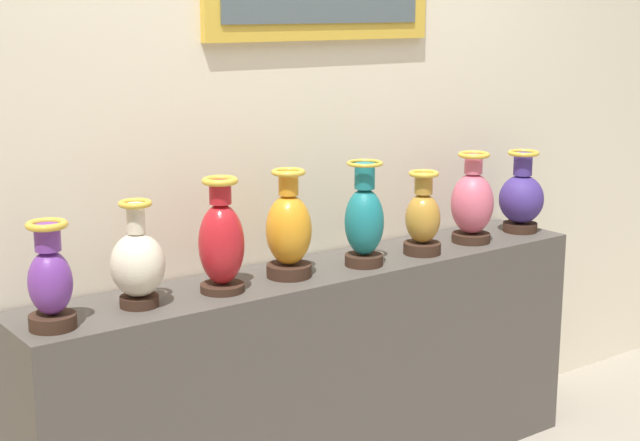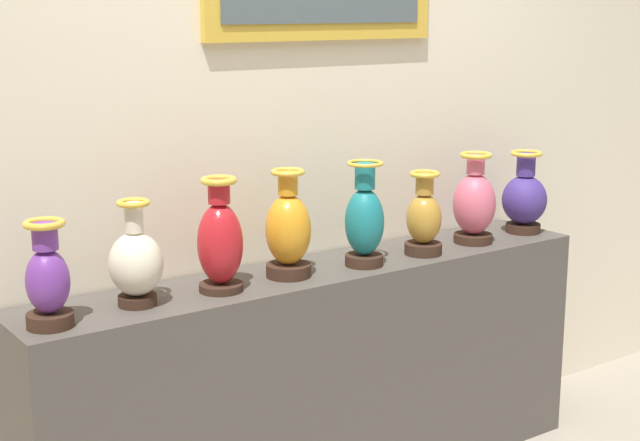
{
  "view_description": "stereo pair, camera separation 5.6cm",
  "coord_description": "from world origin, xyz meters",
  "px_view_note": "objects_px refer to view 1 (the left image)",
  "views": [
    {
      "loc": [
        -1.95,
        -2.64,
        1.76
      ],
      "look_at": [
        0.0,
        0.0,
        1.02
      ],
      "focal_mm": 53.68,
      "sensor_mm": 36.0,
      "label": 1
    },
    {
      "loc": [
        -1.9,
        -2.67,
        1.76
      ],
      "look_at": [
        0.0,
        0.0,
        1.02
      ],
      "focal_mm": 53.68,
      "sensor_mm": 36.0,
      "label": 2
    }
  ],
  "objects_px": {
    "vase_amber": "(289,231)",
    "vase_ochre": "(423,219)",
    "vase_ivory": "(138,264)",
    "vase_crimson": "(221,242)",
    "vase_indigo": "(521,198)",
    "vase_teal": "(364,221)",
    "vase_violet": "(50,282)",
    "vase_rose": "(472,203)"
  },
  "relations": [
    {
      "from": "vase_amber",
      "to": "vase_ochre",
      "type": "xyz_separation_m",
      "value": [
        0.58,
        -0.04,
        -0.03
      ]
    },
    {
      "from": "vase_ivory",
      "to": "vase_amber",
      "type": "distance_m",
      "value": 0.57
    },
    {
      "from": "vase_crimson",
      "to": "vase_amber",
      "type": "xyz_separation_m",
      "value": [
        0.28,
        0.02,
        -0.01
      ]
    },
    {
      "from": "vase_indigo",
      "to": "vase_ochre",
      "type": "bearing_deg",
      "value": -177.04
    },
    {
      "from": "vase_ochre",
      "to": "vase_teal",
      "type": "bearing_deg",
      "value": 179.67
    },
    {
      "from": "vase_violet",
      "to": "vase_ivory",
      "type": "height_order",
      "value": "vase_ivory"
    },
    {
      "from": "vase_violet",
      "to": "vase_indigo",
      "type": "bearing_deg",
      "value": 0.94
    },
    {
      "from": "vase_crimson",
      "to": "vase_indigo",
      "type": "height_order",
      "value": "vase_crimson"
    },
    {
      "from": "vase_ivory",
      "to": "vase_teal",
      "type": "height_order",
      "value": "vase_teal"
    },
    {
      "from": "vase_ivory",
      "to": "vase_indigo",
      "type": "xyz_separation_m",
      "value": [
        1.72,
        -0.01,
        0.01
      ]
    },
    {
      "from": "vase_crimson",
      "to": "vase_teal",
      "type": "bearing_deg",
      "value": -2.17
    },
    {
      "from": "vase_crimson",
      "to": "vase_ochre",
      "type": "xyz_separation_m",
      "value": [
        0.86,
        -0.02,
        -0.03
      ]
    },
    {
      "from": "vase_amber",
      "to": "vase_crimson",
      "type": "bearing_deg",
      "value": -176.86
    },
    {
      "from": "vase_rose",
      "to": "vase_indigo",
      "type": "bearing_deg",
      "value": 1.6
    },
    {
      "from": "vase_amber",
      "to": "vase_ochre",
      "type": "relative_size",
      "value": 1.19
    },
    {
      "from": "vase_ivory",
      "to": "vase_crimson",
      "type": "relative_size",
      "value": 0.89
    },
    {
      "from": "vase_amber",
      "to": "vase_indigo",
      "type": "height_order",
      "value": "vase_amber"
    },
    {
      "from": "vase_rose",
      "to": "vase_teal",
      "type": "bearing_deg",
      "value": -177.97
    },
    {
      "from": "vase_ivory",
      "to": "vase_teal",
      "type": "distance_m",
      "value": 0.87
    },
    {
      "from": "vase_ivory",
      "to": "vase_rose",
      "type": "bearing_deg",
      "value": -0.73
    },
    {
      "from": "vase_ochre",
      "to": "vase_rose",
      "type": "height_order",
      "value": "vase_rose"
    },
    {
      "from": "vase_violet",
      "to": "vase_rose",
      "type": "bearing_deg",
      "value": 0.83
    },
    {
      "from": "vase_violet",
      "to": "vase_ochre",
      "type": "xyz_separation_m",
      "value": [
        1.44,
        0.0,
        -0.01
      ]
    },
    {
      "from": "vase_crimson",
      "to": "vase_amber",
      "type": "relative_size",
      "value": 1.01
    },
    {
      "from": "vase_teal",
      "to": "vase_rose",
      "type": "xyz_separation_m",
      "value": [
        0.56,
        0.02,
        -0.01
      ]
    },
    {
      "from": "vase_ivory",
      "to": "vase_amber",
      "type": "relative_size",
      "value": 0.9
    },
    {
      "from": "vase_ivory",
      "to": "vase_ochre",
      "type": "distance_m",
      "value": 1.15
    },
    {
      "from": "vase_amber",
      "to": "vase_ivory",
      "type": "bearing_deg",
      "value": 179.9
    },
    {
      "from": "vase_amber",
      "to": "vase_indigo",
      "type": "distance_m",
      "value": 1.16
    },
    {
      "from": "vase_crimson",
      "to": "vase_teal",
      "type": "xyz_separation_m",
      "value": [
        0.58,
        -0.02,
        -0.0
      ]
    },
    {
      "from": "vase_violet",
      "to": "vase_amber",
      "type": "xyz_separation_m",
      "value": [
        0.86,
        0.04,
        0.02
      ]
    },
    {
      "from": "vase_indigo",
      "to": "vase_teal",
      "type": "bearing_deg",
      "value": -178.12
    },
    {
      "from": "vase_crimson",
      "to": "vase_amber",
      "type": "height_order",
      "value": "vase_crimson"
    },
    {
      "from": "vase_violet",
      "to": "vase_crimson",
      "type": "height_order",
      "value": "vase_crimson"
    },
    {
      "from": "vase_amber",
      "to": "vase_rose",
      "type": "height_order",
      "value": "vase_amber"
    },
    {
      "from": "vase_violet",
      "to": "vase_teal",
      "type": "xyz_separation_m",
      "value": [
        1.16,
        0.01,
        0.02
      ]
    },
    {
      "from": "vase_crimson",
      "to": "vase_indigo",
      "type": "relative_size",
      "value": 1.12
    },
    {
      "from": "vase_ochre",
      "to": "vase_rose",
      "type": "distance_m",
      "value": 0.28
    },
    {
      "from": "vase_ivory",
      "to": "vase_crimson",
      "type": "height_order",
      "value": "vase_crimson"
    },
    {
      "from": "vase_amber",
      "to": "vase_ochre",
      "type": "height_order",
      "value": "vase_amber"
    },
    {
      "from": "vase_ivory",
      "to": "vase_crimson",
      "type": "xyz_separation_m",
      "value": [
        0.29,
        -0.02,
        0.03
      ]
    },
    {
      "from": "vase_crimson",
      "to": "vase_rose",
      "type": "distance_m",
      "value": 1.14
    }
  ]
}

